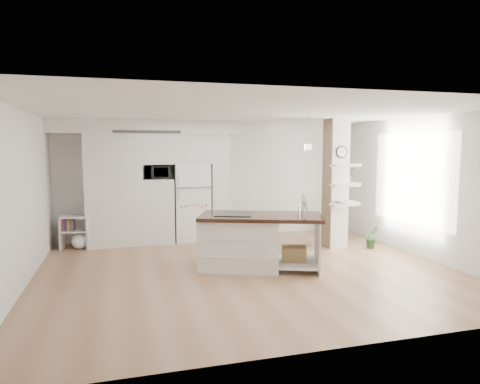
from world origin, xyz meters
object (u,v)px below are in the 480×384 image
object	(u,v)px
refrigerator	(192,202)
bookshelf	(77,235)
kitchen_island	(247,240)
floor_plant_a	(372,237)

from	to	relation	value
refrigerator	bookshelf	world-z (taller)	refrigerator
kitchen_island	bookshelf	bearing A→B (deg)	163.08
bookshelf	kitchen_island	bearing A→B (deg)	-27.37
kitchen_island	bookshelf	size ratio (longest dim) A/B	3.36
kitchen_island	floor_plant_a	xyz separation A→B (m)	(2.96, 0.69, -0.25)
kitchen_island	bookshelf	xyz separation A→B (m)	(-3.02, 2.31, -0.19)
refrigerator	floor_plant_a	bearing A→B (deg)	-27.16
kitchen_island	bookshelf	world-z (taller)	kitchen_island
refrigerator	floor_plant_a	xyz separation A→B (m)	(3.52, -1.81, -0.63)
refrigerator	kitchen_island	world-z (taller)	refrigerator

